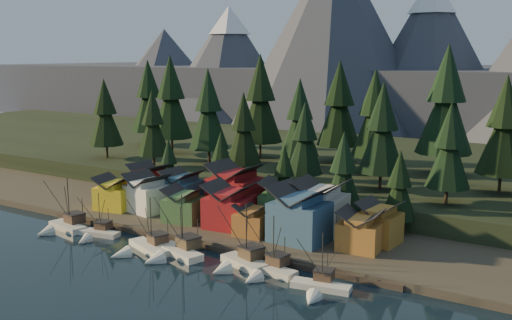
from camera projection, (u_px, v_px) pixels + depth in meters
The scene contains 45 objects.
ground at pixel (147, 273), 97.38m from camera, with size 500.00×500.00×0.00m, color black.
shore_strip at pixel (265, 213), 130.89m from camera, with size 400.00×50.00×1.50m, color #3E372D.
hillside at pixel (348, 167), 172.53m from camera, with size 420.00×100.00×6.00m, color black.
dock at pixel (204, 243), 111.16m from camera, with size 80.00×4.00×1.00m, color #3F372D.
mountain_ridge at pixel (439, 77), 274.41m from camera, with size 560.00×190.00×90.00m.
boat_0 at pixel (62, 220), 120.01m from camera, with size 10.35×10.96×12.41m.
boat_1 at pixel (95, 229), 115.99m from camera, with size 9.60×10.19×9.89m.
boat_2 at pixel (142, 241), 107.15m from camera, with size 11.37×11.72×11.46m.
boat_3 at pixel (174, 244), 104.22m from camera, with size 11.29×11.86×12.85m.
boat_4 at pixel (239, 254), 99.08m from camera, with size 10.20×10.86×12.60m.
boat_5 at pixel (267, 263), 95.97m from camera, with size 10.01×10.61×11.15m.
boat_6 at pixel (319, 281), 89.11m from camera, with size 10.09×10.74×10.20m.
house_front_0 at pixel (115, 192), 131.03m from camera, with size 9.00×8.66×7.77m.
house_front_1 at pixel (147, 192), 129.09m from camera, with size 9.59×9.31×8.74m.
house_front_2 at pixel (184, 203), 121.82m from camera, with size 8.68×8.73×7.33m.
house_front_3 at pixel (230, 204), 117.12m from camera, with size 9.89×9.51×9.30m.
house_front_4 at pixel (253, 218), 112.43m from camera, with size 6.75×7.20×6.39m.
house_front_5 at pixel (300, 212), 108.21m from camera, with size 10.88×10.01×10.79m.
house_front_6 at pixel (360, 229), 103.60m from camera, with size 7.88×7.50×7.46m.
house_back_0 at pixel (148, 181), 139.64m from camera, with size 9.23×8.96×8.86m.
house_back_1 at pixel (182, 188), 132.13m from camera, with size 7.90×8.00×8.86m.
house_back_2 at pixel (235, 187), 128.05m from camera, with size 10.98×10.15×11.23m.
house_back_3 at pixel (284, 201), 119.20m from camera, with size 10.84×10.05×9.45m.
house_back_4 at pixel (321, 205), 114.27m from camera, with size 10.10×9.74×10.51m.
house_back_5 at pixel (379, 221), 107.36m from camera, with size 7.95×8.03×8.06m.
tree_hill_0 at pixel (105, 115), 169.19m from camera, with size 10.19×10.19×23.75m.
tree_hill_1 at pixel (171, 100), 175.85m from camera, with size 13.17×13.17×30.69m.
tree_hill_2 at pixel (153, 125), 154.87m from camera, with size 9.19×9.19×21.40m.
tree_hill_3 at pixel (208, 112), 159.30m from camera, with size 11.63×11.63×27.08m.
tree_hill_4 at pixel (260, 102), 167.46m from camera, with size 13.31×13.31×31.00m.
tree_hill_5 at pixel (244, 131), 142.28m from camera, with size 9.29×9.29×21.64m.
tree_hill_6 at pixel (300, 120), 150.52m from camera, with size 10.61×10.61×24.71m.
tree_hill_7 at pixel (305, 141), 131.58m from camera, with size 8.70×8.70×20.27m.
tree_hill_8 at pixel (374, 117), 147.00m from camera, with size 11.67×11.67×27.18m.
tree_hill_9 at pixel (382, 131), 128.86m from camera, with size 10.66×10.66×24.83m.
tree_hill_10 at pixel (446, 104), 144.94m from camera, with size 14.43×14.43×33.61m.
tree_hill_11 at pixel (449, 149), 116.87m from camera, with size 9.14×9.14×21.30m.
tree_hill_12 at pixel (504, 129), 125.73m from camera, with size 11.41×11.41×26.59m.
tree_hill_15 at pixel (339, 107), 162.32m from camera, with size 12.60×12.60×29.36m.
tree_hill_16 at pixel (149, 98), 193.58m from camera, with size 12.50×12.50×29.11m.
tree_shore_0 at pixel (169, 164), 143.55m from camera, with size 6.23×6.23×14.50m.
tree_shore_1 at pixel (221, 164), 135.10m from camera, with size 7.54×7.54×17.57m.
tree_shore_2 at pixel (284, 176), 126.65m from camera, with size 6.68×6.68×15.56m.
tree_shore_3 at pixel (343, 173), 119.11m from camera, with size 8.46×8.46×19.70m.
tree_shore_4 at pixel (399, 187), 113.30m from camera, with size 7.19×7.19×16.74m.
Camera 1 is at (63.73, -69.22, 36.76)m, focal length 40.00 mm.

